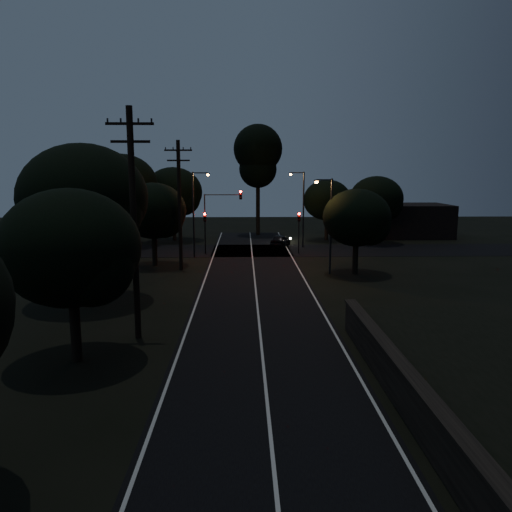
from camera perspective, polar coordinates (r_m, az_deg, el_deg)
name	(u,v)px	position (r m, az deg, el deg)	size (l,w,h in m)	color
road_surface	(254,271)	(40.53, -0.25, -1.78)	(60.00, 70.00, 0.03)	black
utility_pole_mid	(134,221)	(24.27, -13.81, 3.91)	(2.20, 0.30, 11.00)	black
utility_pole_far	(180,203)	(41.01, -8.73, 5.97)	(2.20, 0.30, 10.50)	black
tree_left_b	(74,251)	(21.88, -20.03, 0.51)	(5.82, 5.82, 7.39)	black
tree_left_c	(88,201)	(31.91, -18.69, 6.00)	(7.70, 7.70, 9.73)	black
tree_left_d	(155,212)	(43.28, -11.42, 4.92)	(5.61, 5.61, 7.12)	black
tree_far_nw	(175,193)	(59.05, -9.22, 7.10)	(6.74, 6.74, 8.53)	black
tree_far_w	(124,186)	(55.97, -14.89, 7.71)	(7.78, 7.78, 9.92)	black
tree_far_ne	(329,201)	(59.43, 8.34, 6.23)	(5.61, 5.61, 7.09)	black
tree_far_e	(378,200)	(57.55, 13.80, 6.23)	(5.94, 5.94, 7.53)	black
tree_right_a	(359,219)	(39.69, 11.72, 4.13)	(5.29, 5.29, 6.73)	black
tall_pine	(258,156)	(63.65, 0.22, 11.41)	(6.10, 6.10, 13.86)	black
building_left	(85,220)	(63.83, -18.94, 3.89)	(10.00, 8.00, 4.40)	black
building_right	(410,220)	(65.29, 17.22, 3.92)	(9.00, 7.00, 4.00)	black
signal_left	(205,225)	(49.01, -5.85, 3.51)	(0.28, 0.35, 4.10)	black
signal_right	(299,225)	(49.16, 4.92, 3.54)	(0.28, 0.35, 4.10)	black
signal_mast	(222,210)	(48.77, -3.90, 5.28)	(3.70, 0.35, 6.25)	black
streetlight_a	(195,208)	(46.94, -6.94, 5.42)	(1.66, 0.26, 8.00)	black
streetlight_b	(302,204)	(53.06, 5.24, 5.94)	(1.66, 0.26, 8.00)	black
streetlight_c	(329,219)	(39.33, 8.33, 4.16)	(1.46, 0.26, 7.50)	black
car	(281,240)	(54.34, 2.83, 1.81)	(1.49, 3.69, 1.26)	black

